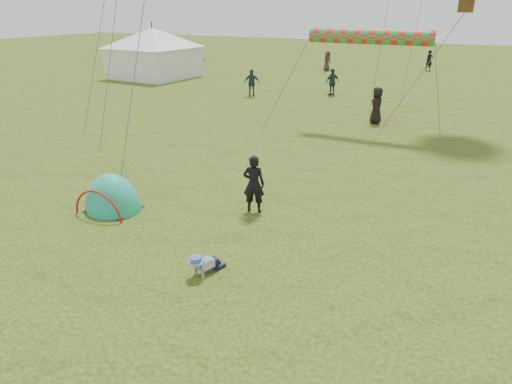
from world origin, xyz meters
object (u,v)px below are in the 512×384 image
at_px(event_marquee, 154,51).
at_px(popup_tent, 114,210).
at_px(standing_adult, 254,184).
at_px(crawling_toddler, 203,264).

bearing_deg(event_marquee, popup_tent, -51.09).
height_order(standing_adult, event_marquee, event_marquee).
relative_size(crawling_toddler, standing_adult, 0.40).
bearing_deg(standing_adult, crawling_toddler, 82.46).
relative_size(popup_tent, standing_adult, 1.30).
distance_m(crawling_toddler, popup_tent, 4.45).
distance_m(popup_tent, standing_adult, 4.08).
distance_m(popup_tent, event_marquee, 25.94).
distance_m(standing_adult, event_marquee, 26.91).
bearing_deg(crawling_toddler, standing_adult, 116.71).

